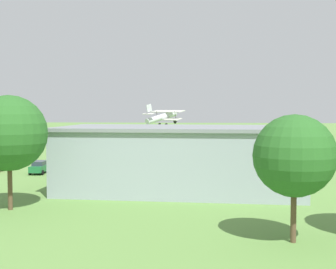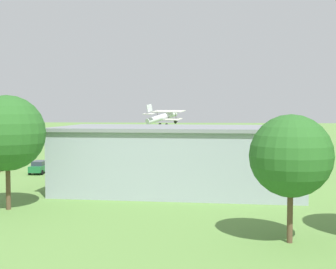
# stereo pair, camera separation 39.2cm
# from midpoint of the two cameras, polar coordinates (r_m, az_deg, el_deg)

# --- Properties ---
(ground_plane) EXTENTS (400.00, 400.00, 0.00)m
(ground_plane) POSITION_cam_midpoint_polar(r_m,az_deg,el_deg) (84.94, 2.24, -2.57)
(ground_plane) COLOR #608C42
(hangar) EXTENTS (25.32, 13.28, 6.73)m
(hangar) POSITION_cam_midpoint_polar(r_m,az_deg,el_deg) (47.50, 1.32, -3.04)
(hangar) COLOR #99A3AD
(hangar) RESTS_ON ground_plane
(biplane) EXTENTS (7.92, 7.95, 4.22)m
(biplane) POSITION_cam_midpoint_polar(r_m,az_deg,el_deg) (84.63, -0.82, 2.23)
(biplane) COLOR silver
(car_silver) EXTENTS (2.40, 4.87, 1.69)m
(car_silver) POSITION_cam_midpoint_polar(r_m,az_deg,el_deg) (60.60, 12.34, -4.14)
(car_silver) COLOR #B7B7BC
(car_silver) RESTS_ON ground_plane
(car_blue) EXTENTS (2.03, 4.06, 1.59)m
(car_blue) POSITION_cam_midpoint_polar(r_m,az_deg,el_deg) (60.85, -9.72, -4.13)
(car_blue) COLOR #23389E
(car_blue) RESTS_ON ground_plane
(car_green) EXTENTS (2.03, 4.16, 1.68)m
(car_green) POSITION_cam_midpoint_polar(r_m,az_deg,el_deg) (62.72, -15.98, -3.94)
(car_green) COLOR #1E6B38
(car_green) RESTS_ON ground_plane
(person_watching_takeoff) EXTENTS (0.52, 0.52, 1.70)m
(person_watching_takeoff) POSITION_cam_midpoint_polar(r_m,az_deg,el_deg) (65.35, -9.00, -3.59)
(person_watching_takeoff) COLOR navy
(person_watching_takeoff) RESTS_ON ground_plane
(person_by_parked_cars) EXTENTS (0.42, 0.42, 1.72)m
(person_by_parked_cars) POSITION_cam_midpoint_polar(r_m,az_deg,el_deg) (61.37, -6.28, -4.00)
(person_by_parked_cars) COLOR beige
(person_by_parked_cars) RESTS_ON ground_plane
(person_beside_truck) EXTENTS (0.52, 0.52, 1.79)m
(person_beside_truck) POSITION_cam_midpoint_polar(r_m,az_deg,el_deg) (64.64, -1.28, -3.59)
(person_beside_truck) COLOR navy
(person_beside_truck) RESTS_ON ground_plane
(tree_behind_hangar_right) EXTENTS (5.27, 5.27, 8.22)m
(tree_behind_hangar_right) POSITION_cam_midpoint_polar(r_m,az_deg,el_deg) (29.84, 15.22, -2.61)
(tree_behind_hangar_right) COLOR brown
(tree_behind_hangar_right) RESTS_ON ground_plane
(tree_by_windsock) EXTENTS (6.42, 6.42, 9.74)m
(tree_by_windsock) POSITION_cam_midpoint_polar(r_m,az_deg,el_deg) (40.54, -19.60, 0.16)
(tree_by_windsock) COLOR brown
(tree_by_windsock) RESTS_ON ground_plane
(windsock) EXTENTS (1.27, 1.43, 5.28)m
(windsock) POSITION_cam_midpoint_polar(r_m,az_deg,el_deg) (100.71, -8.29, 0.95)
(windsock) COLOR silver
(windsock) RESTS_ON ground_plane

